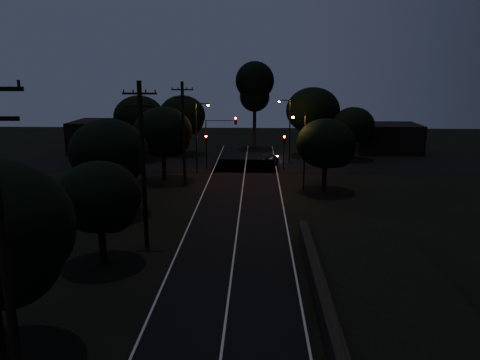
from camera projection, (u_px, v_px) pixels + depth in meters
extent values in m
cube|color=black|center=(239.00, 215.00, 38.36)|extent=(8.00, 70.00, 0.02)
cube|color=black|center=(245.00, 166.00, 57.79)|extent=(60.00, 8.00, 0.02)
cube|color=beige|center=(239.00, 215.00, 38.35)|extent=(0.12, 70.00, 0.01)
cube|color=beige|center=(194.00, 214.00, 38.49)|extent=(0.12, 70.00, 0.01)
cube|color=beige|center=(285.00, 215.00, 38.22)|extent=(0.12, 70.00, 0.01)
cube|color=black|center=(331.00, 338.00, 19.55)|extent=(0.40, 26.00, 1.50)
cube|color=black|center=(332.00, 321.00, 19.36)|extent=(0.55, 26.00, 0.10)
cube|color=black|center=(413.00, 343.00, 19.46)|extent=(6.50, 26.00, 1.20)
cylinder|color=black|center=(5.00, 267.00, 13.86)|extent=(0.30, 0.30, 12.00)
cylinder|color=black|center=(143.00, 167.00, 30.49)|extent=(0.30, 0.30, 11.00)
cube|color=black|center=(139.00, 94.00, 29.40)|extent=(2.20, 0.12, 0.12)
cube|color=black|center=(140.00, 106.00, 29.59)|extent=(1.80, 0.12, 0.12)
cylinder|color=black|center=(184.00, 135.00, 47.07)|extent=(0.30, 0.30, 10.50)
cube|color=black|center=(182.00, 90.00, 46.04)|extent=(2.20, 0.12, 0.12)
cube|color=black|center=(182.00, 98.00, 46.22)|extent=(1.80, 0.12, 0.12)
sphere|color=black|center=(8.00, 255.00, 17.39)|extent=(4.05, 4.05, 4.05)
cylinder|color=black|center=(102.00, 245.00, 28.65)|extent=(0.44, 0.44, 2.38)
ellipsoid|color=black|center=(99.00, 197.00, 27.94)|extent=(5.05, 5.05, 4.29)
sphere|color=black|center=(112.00, 207.00, 27.53)|extent=(3.03, 3.03, 3.03)
cylinder|color=black|center=(112.00, 197.00, 38.40)|extent=(0.44, 0.44, 2.89)
ellipsoid|color=black|center=(109.00, 152.00, 37.52)|extent=(6.23, 6.23, 5.30)
sphere|color=black|center=(120.00, 161.00, 37.02)|extent=(3.74, 3.74, 3.74)
cylinder|color=black|center=(164.00, 167.00, 49.99)|extent=(0.44, 0.44, 2.91)
ellipsoid|color=black|center=(163.00, 132.00, 49.11)|extent=(6.21, 6.21, 5.28)
sphere|color=black|center=(172.00, 139.00, 48.61)|extent=(3.73, 3.73, 3.73)
cylinder|color=black|center=(183.00, 143.00, 65.55)|extent=(0.44, 0.44, 3.01)
ellipsoid|color=black|center=(182.00, 115.00, 64.64)|extent=(6.45, 6.45, 5.48)
sphere|color=black|center=(190.00, 120.00, 64.12)|extent=(3.87, 3.87, 3.87)
cylinder|color=black|center=(141.00, 147.00, 61.83)|extent=(0.44, 0.44, 3.11)
ellipsoid|color=black|center=(139.00, 117.00, 60.90)|extent=(6.55, 6.55, 5.57)
sphere|color=black|center=(147.00, 123.00, 60.37)|extent=(3.93, 3.93, 3.93)
cylinder|color=black|center=(312.00, 143.00, 64.85)|extent=(0.44, 0.44, 3.41)
ellipsoid|color=black|center=(313.00, 110.00, 63.81)|extent=(7.34, 7.34, 6.24)
sphere|color=black|center=(323.00, 116.00, 63.22)|extent=(4.40, 4.40, 4.40)
cylinder|color=black|center=(352.00, 150.00, 61.85)|extent=(0.44, 0.44, 2.54)
ellipsoid|color=black|center=(353.00, 125.00, 61.09)|extent=(5.41, 5.41, 4.60)
sphere|color=black|center=(361.00, 129.00, 60.65)|extent=(3.25, 3.25, 3.25)
cylinder|color=black|center=(324.00, 178.00, 45.54)|extent=(0.44, 0.44, 2.64)
ellipsoid|color=black|center=(326.00, 143.00, 44.74)|extent=(5.61, 5.61, 4.77)
sphere|color=black|center=(337.00, 150.00, 44.29)|extent=(3.37, 3.37, 3.37)
cylinder|color=black|center=(254.00, 125.00, 69.58)|extent=(0.50, 0.50, 7.03)
sphere|color=black|center=(255.00, 81.00, 68.07)|extent=(5.63, 5.63, 5.63)
sphere|color=black|center=(255.00, 97.00, 68.61)|extent=(4.35, 4.35, 4.35)
cube|color=black|center=(109.00, 136.00, 67.73)|extent=(10.00, 8.00, 4.40)
cube|color=black|center=(386.00, 138.00, 67.29)|extent=(9.00, 7.00, 4.00)
cylinder|color=black|center=(206.00, 156.00, 55.65)|extent=(0.12, 0.12, 3.20)
cube|color=black|center=(206.00, 139.00, 55.17)|extent=(0.28, 0.22, 0.90)
sphere|color=#FF0705|center=(206.00, 136.00, 54.97)|extent=(0.22, 0.22, 0.22)
cylinder|color=black|center=(284.00, 156.00, 55.31)|extent=(0.12, 0.12, 3.20)
cube|color=black|center=(284.00, 139.00, 54.84)|extent=(0.28, 0.22, 0.90)
sphere|color=#FF0705|center=(284.00, 137.00, 54.64)|extent=(0.22, 0.22, 0.22)
cylinder|color=black|center=(206.00, 148.00, 55.44)|extent=(0.12, 0.12, 5.00)
cube|color=black|center=(236.00, 121.00, 54.54)|extent=(0.28, 0.22, 0.90)
sphere|color=#FF0705|center=(236.00, 118.00, 54.35)|extent=(0.22, 0.22, 0.22)
cube|color=black|center=(221.00, 121.00, 54.61)|extent=(3.50, 0.08, 0.08)
cylinder|color=black|center=(196.00, 138.00, 53.18)|extent=(0.16, 0.16, 8.00)
cube|color=black|center=(202.00, 104.00, 52.24)|extent=(1.40, 0.10, 0.10)
cube|color=black|center=(208.00, 104.00, 52.23)|extent=(0.35, 0.22, 0.12)
sphere|color=orange|center=(208.00, 105.00, 52.25)|extent=(0.26, 0.26, 0.26)
cylinder|color=black|center=(290.00, 132.00, 58.61)|extent=(0.16, 0.16, 8.00)
cube|color=black|center=(285.00, 100.00, 57.73)|extent=(1.40, 0.10, 0.10)
cube|color=black|center=(279.00, 101.00, 57.76)|extent=(0.35, 0.22, 0.12)
sphere|color=orange|center=(279.00, 102.00, 57.79)|extent=(0.26, 0.26, 0.26)
cylinder|color=black|center=(304.00, 153.00, 45.04)|extent=(0.16, 0.16, 7.50)
cube|color=black|center=(299.00, 115.00, 44.22)|extent=(1.20, 0.10, 0.10)
cube|color=black|center=(293.00, 116.00, 44.25)|extent=(0.35, 0.22, 0.12)
sphere|color=orange|center=(293.00, 117.00, 44.27)|extent=(0.26, 0.26, 0.26)
imported|color=black|center=(271.00, 159.00, 58.90)|extent=(2.06, 3.96, 1.29)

